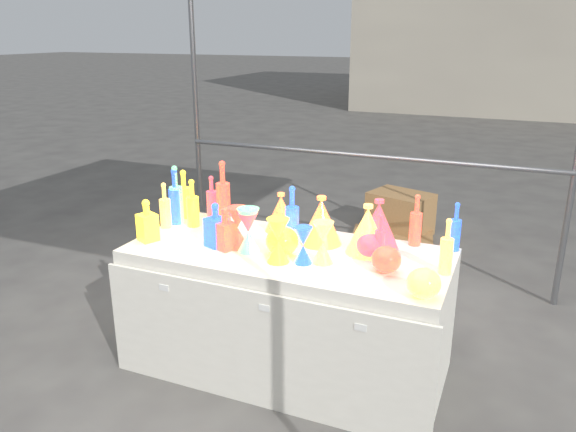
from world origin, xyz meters
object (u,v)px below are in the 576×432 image
at_px(bottle_0, 184,194).
at_px(decanter_0, 147,220).
at_px(display_table, 287,310).
at_px(hourglass_0, 238,228).
at_px(cardboard_box_closed, 400,213).
at_px(lampshade_0, 321,220).
at_px(globe_0, 282,243).

relative_size(bottle_0, decanter_0, 1.28).
xyz_separation_m(display_table, hourglass_0, (-0.27, -0.07, 0.50)).
bearing_deg(cardboard_box_closed, hourglass_0, -80.62).
distance_m(display_table, lampshade_0, 0.56).
xyz_separation_m(bottle_0, lampshade_0, (0.98, -0.10, -0.02)).
height_order(decanter_0, lampshade_0, lampshade_0).
relative_size(bottle_0, globe_0, 1.77).
height_order(bottle_0, hourglass_0, bottle_0).
bearing_deg(display_table, hourglass_0, -166.13).
height_order(cardboard_box_closed, bottle_0, bottle_0).
distance_m(decanter_0, lampshade_0, 1.01).
relative_size(display_table, lampshade_0, 6.49).
relative_size(display_table, cardboard_box_closed, 3.23).
relative_size(cardboard_box_closed, decanter_0, 2.27).
relative_size(bottle_0, hourglass_0, 1.34).
xyz_separation_m(cardboard_box_closed, hourglass_0, (-0.39, -2.65, 0.66)).
bearing_deg(cardboard_box_closed, decanter_0, -90.85).
bearing_deg(cardboard_box_closed, globe_0, -74.73).
bearing_deg(globe_0, display_table, 90.44).
relative_size(decanter_0, hourglass_0, 1.05).
bearing_deg(bottle_0, globe_0, -22.53).
relative_size(display_table, globe_0, 10.14).
xyz_separation_m(bottle_0, hourglass_0, (0.58, -0.35, -0.04)).
relative_size(decanter_0, globe_0, 1.38).
relative_size(cardboard_box_closed, bottle_0, 1.78).
distance_m(globe_0, lampshade_0, 0.29).
xyz_separation_m(cardboard_box_closed, bottle_0, (-0.97, -2.30, 0.70)).
distance_m(decanter_0, globe_0, 0.82).
bearing_deg(lampshade_0, decanter_0, -155.75).
bearing_deg(lampshade_0, globe_0, -114.23).
relative_size(display_table, hourglass_0, 7.70).
height_order(display_table, lampshade_0, lampshade_0).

